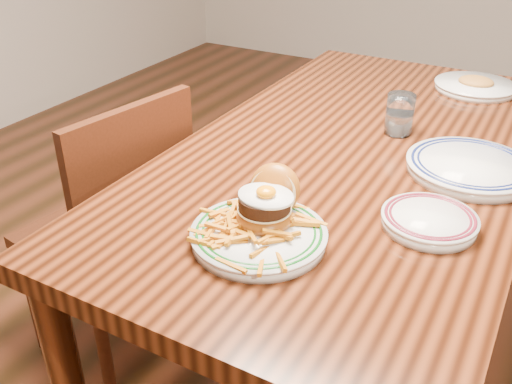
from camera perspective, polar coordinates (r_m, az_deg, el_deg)
The scene contains 8 objects.
floor at distance 1.94m, azimuth 8.28°, elevation -15.98°, with size 6.00×6.00×0.00m, color black.
table at distance 1.54m, azimuth 10.03°, elevation 1.51°, with size 0.85×1.60×0.75m.
chair_left at distance 1.70m, azimuth -13.78°, elevation -3.66°, with size 0.47×0.47×0.87m.
main_plate at distance 1.10m, azimuth 0.57°, elevation -3.09°, with size 0.26×0.28×0.13m.
side_plate at distance 1.19m, azimuth 16.95°, elevation -2.67°, with size 0.19×0.19×0.03m.
rear_plate at distance 1.43m, azimuth 20.63°, elevation 2.41°, with size 0.30×0.30×0.03m.
water_glass at distance 1.59m, azimuth 14.14°, elevation 7.32°, with size 0.07×0.07×0.11m.
far_plate at distance 2.01m, azimuth 21.08°, elevation 9.88°, with size 0.26×0.26×0.05m.
Camera 1 is at (0.42, -1.30, 1.38)m, focal length 40.00 mm.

